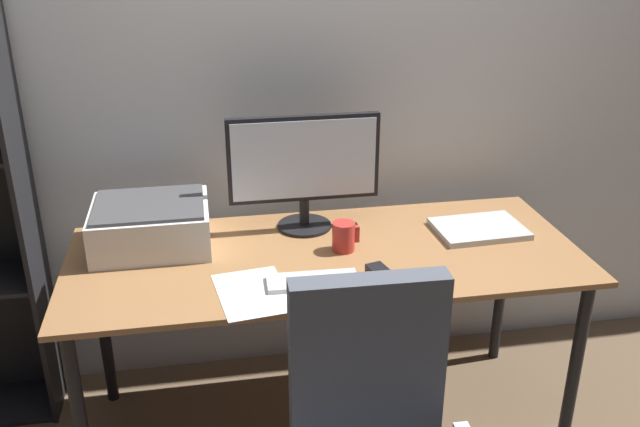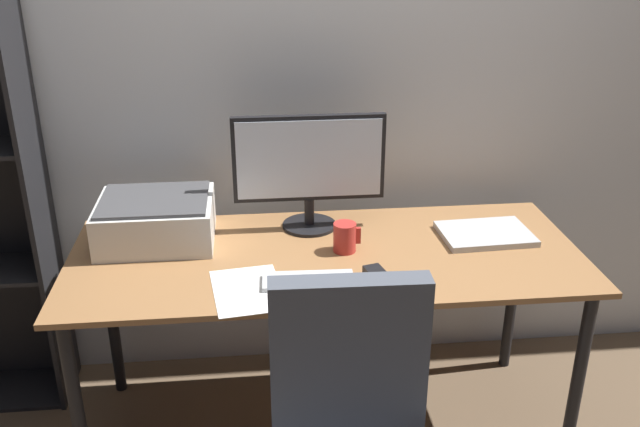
# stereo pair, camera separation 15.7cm
# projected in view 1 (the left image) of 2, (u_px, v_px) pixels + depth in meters

# --- Properties ---
(ground_plane) EXTENTS (12.00, 12.00, 0.00)m
(ground_plane) POSITION_uv_depth(u_px,v_px,m) (325.00, 424.00, 2.69)
(ground_plane) COLOR brown
(back_wall) EXTENTS (6.40, 0.10, 2.60)m
(back_wall) POSITION_uv_depth(u_px,v_px,m) (300.00, 60.00, 2.65)
(back_wall) COLOR silver
(back_wall) RESTS_ON ground
(desk) EXTENTS (1.76, 0.73, 0.74)m
(desk) POSITION_uv_depth(u_px,v_px,m) (326.00, 272.00, 2.42)
(desk) COLOR olive
(desk) RESTS_ON ground
(monitor) EXTENTS (0.55, 0.20, 0.43)m
(monitor) POSITION_uv_depth(u_px,v_px,m) (304.00, 165.00, 2.49)
(monitor) COLOR black
(monitor) RESTS_ON desk
(keyboard) EXTENTS (0.29, 0.12, 0.02)m
(keyboard) POSITION_uv_depth(u_px,v_px,m) (313.00, 281.00, 2.19)
(keyboard) COLOR #B7BABC
(keyboard) RESTS_ON desk
(mouse) EXTENTS (0.08, 0.11, 0.03)m
(mouse) POSITION_uv_depth(u_px,v_px,m) (380.00, 273.00, 2.23)
(mouse) COLOR black
(mouse) RESTS_ON desk
(coffee_mug) EXTENTS (0.09, 0.08, 0.10)m
(coffee_mug) POSITION_uv_depth(u_px,v_px,m) (344.00, 237.00, 2.39)
(coffee_mug) COLOR #B72D28
(coffee_mug) RESTS_ON desk
(laptop) EXTENTS (0.33, 0.25, 0.02)m
(laptop) POSITION_uv_depth(u_px,v_px,m) (479.00, 229.00, 2.55)
(laptop) COLOR #B7BABC
(laptop) RESTS_ON desk
(printer) EXTENTS (0.40, 0.34, 0.16)m
(printer) POSITION_uv_depth(u_px,v_px,m) (151.00, 225.00, 2.42)
(printer) COLOR silver
(printer) RESTS_ON desk
(paper_sheet) EXTENTS (0.25, 0.32, 0.00)m
(paper_sheet) POSITION_uv_depth(u_px,v_px,m) (253.00, 293.00, 2.14)
(paper_sheet) COLOR white
(paper_sheet) RESTS_ON desk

